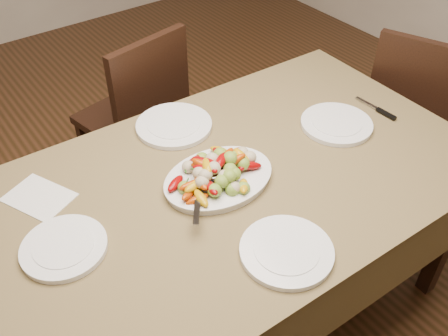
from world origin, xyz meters
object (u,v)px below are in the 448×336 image
serving_platter (219,180)px  plate_left (64,248)px  dining_table (224,254)px  chair_far (130,117)px  plate_right (336,124)px  plate_far (174,126)px  chair_right (416,115)px  plate_near (286,251)px

serving_platter → plate_left: size_ratio=1.49×
dining_table → chair_far: bearing=83.9°
plate_right → plate_far: 0.63m
chair_right → plate_near: (-1.29, -0.43, 0.29)m
dining_table → plate_right: size_ratio=6.70×
chair_far → plate_left: 1.12m
chair_far → plate_far: (-0.07, -0.54, 0.29)m
plate_far → chair_far: bearing=83.2°
chair_far → plate_left: bearing=41.9°
dining_table → serving_platter: (-0.02, 0.01, 0.39)m
plate_left → plate_near: 0.65m
serving_platter → plate_left: bearing=176.6°
plate_left → plate_near: same height
dining_table → serving_platter: serving_platter is taller
chair_right → plate_near: size_ratio=3.46×
chair_right → serving_platter: chair_right is taller
plate_left → plate_far: size_ratio=0.86×
serving_platter → plate_left: 0.54m
chair_far → serving_platter: size_ratio=2.53×
plate_left → plate_right: bearing=-2.2°
dining_table → plate_near: size_ratio=6.71×
chair_right → plate_left: (-1.80, -0.04, 0.29)m
chair_right → plate_far: (-1.22, 0.29, 0.29)m
serving_platter → plate_far: bearing=82.4°
dining_table → serving_platter: size_ratio=4.91×
chair_far → serving_platter: chair_far is taller
serving_platter → plate_left: serving_platter is taller
serving_platter → plate_near: serving_platter is taller
chair_far → plate_far: bearing=71.8°
chair_right → plate_right: bearing=75.1°
dining_table → chair_right: 1.26m
chair_right → dining_table: bearing=72.3°
serving_platter → plate_near: 0.37m
plate_right → plate_far: bearing=144.3°
plate_left → plate_near: size_ratio=0.92×
serving_platter → chair_right: bearing=3.2°
dining_table → plate_far: bearing=85.1°
plate_left → plate_right: same height
dining_table → plate_left: size_ratio=7.32×
dining_table → chair_far: size_ratio=1.94×
chair_far → plate_near: chair_far is taller
chair_right → plate_right: chair_right is taller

